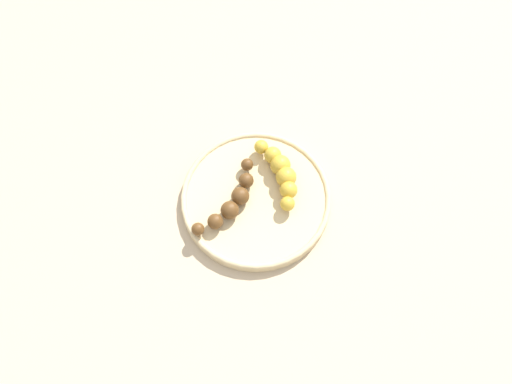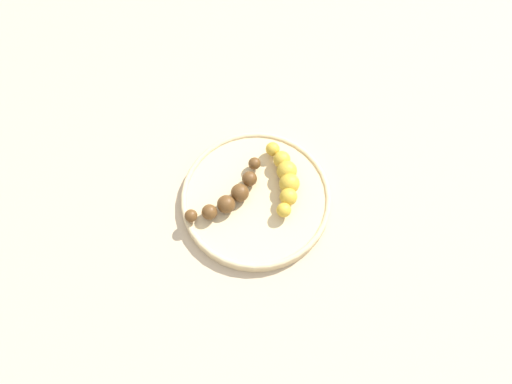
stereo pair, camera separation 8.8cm
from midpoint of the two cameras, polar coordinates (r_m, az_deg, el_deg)
ground_plane at (r=0.91m, az=-2.74°, el=-1.31°), size 2.40×2.40×0.00m
fruit_bowl at (r=0.90m, az=-2.77°, el=-1.00°), size 0.27×0.27×0.02m
banana_spotted at (r=0.90m, az=0.01°, el=1.98°), size 0.11×0.11×0.04m
banana_overripe at (r=0.88m, az=-5.61°, el=-1.32°), size 0.17×0.07×0.03m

